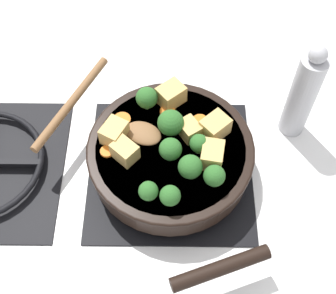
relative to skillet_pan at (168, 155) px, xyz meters
name	(u,v)px	position (x,y,z in m)	size (l,w,h in m)	color
ground_plane	(168,169)	(0.00, 0.00, -0.06)	(2.40, 2.40, 0.00)	white
front_burner_grate	(168,166)	(0.00, 0.00, -0.04)	(0.31, 0.31, 0.03)	black
skillet_pan	(168,155)	(0.00, 0.00, 0.00)	(0.40, 0.31, 0.05)	black
wooden_spoon	(99,115)	(0.07, 0.13, 0.03)	(0.22, 0.24, 0.02)	brown
tofu_cube_center_large	(210,155)	(-0.02, -0.07, 0.04)	(0.05, 0.04, 0.04)	tan
tofu_cube_near_handle	(170,95)	(0.11, 0.00, 0.04)	(0.05, 0.04, 0.04)	tan
tofu_cube_east_chunk	(187,129)	(0.03, -0.03, 0.04)	(0.04, 0.03, 0.03)	tan
tofu_cube_west_chunk	(212,127)	(0.03, -0.08, 0.04)	(0.05, 0.04, 0.04)	tan
tofu_cube_back_piece	(112,133)	(0.02, 0.10, 0.04)	(0.05, 0.04, 0.04)	tan
tofu_cube_front_piece	(122,151)	(-0.02, 0.08, 0.04)	(0.04, 0.03, 0.03)	tan
broccoli_floret_near_spoon	(188,167)	(-0.05, -0.03, 0.05)	(0.04, 0.04, 0.05)	#709956
broccoli_floret_center_top	(196,144)	(-0.01, -0.05, 0.05)	(0.03, 0.03, 0.04)	#709956
broccoli_floret_east_rim	(168,149)	(-0.02, 0.00, 0.05)	(0.04, 0.04, 0.05)	#709956
broccoli_floret_west_rim	(170,196)	(-0.11, 0.00, 0.05)	(0.03, 0.03, 0.04)	#709956
broccoli_floret_north_edge	(169,123)	(0.03, 0.00, 0.05)	(0.05, 0.05, 0.05)	#709956
broccoli_floret_south_cluster	(212,176)	(-0.07, -0.07, 0.05)	(0.04, 0.04, 0.04)	#709956
broccoli_floret_mid_floret	(146,191)	(-0.10, 0.04, 0.05)	(0.03, 0.03, 0.04)	#709956
broccoli_floret_small_inner	(144,98)	(0.09, 0.05, 0.05)	(0.04, 0.04, 0.05)	#709956
carrot_slice_orange_thin	(198,121)	(0.06, -0.05, 0.03)	(0.03, 0.03, 0.01)	orange
carrot_slice_near_center	(165,112)	(0.08, 0.01, 0.03)	(0.03, 0.03, 0.01)	orange
carrot_slice_edge_slice	(120,120)	(0.06, 0.09, 0.03)	(0.03, 0.03, 0.01)	orange
carrot_slice_under_broccoli	(104,151)	(-0.01, 0.11, 0.03)	(0.02, 0.02, 0.01)	orange
pepper_mill	(300,94)	(0.10, -0.24, 0.05)	(0.05, 0.05, 0.23)	#B2B2B7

